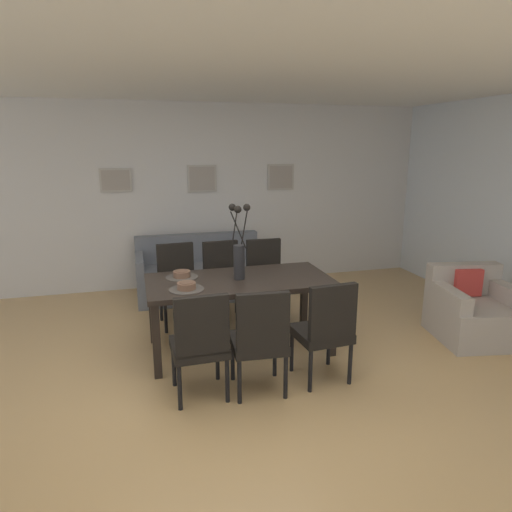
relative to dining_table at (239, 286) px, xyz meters
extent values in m
plane|color=tan|center=(-0.26, -0.88, -0.66)|extent=(9.00, 9.00, 0.00)
cube|color=silver|center=(-0.26, 2.37, 0.64)|extent=(9.00, 0.10, 2.60)
cube|color=white|center=(-0.26, -0.48, 1.98)|extent=(9.00, 7.20, 0.08)
cube|color=black|center=(0.00, 0.00, 0.05)|extent=(1.80, 0.89, 0.05)
cube|color=black|center=(0.84, 0.38, -0.32)|extent=(0.07, 0.07, 0.69)
cube|color=black|center=(-0.84, 0.38, -0.32)|extent=(0.07, 0.07, 0.69)
cube|color=black|center=(0.84, -0.38, -0.32)|extent=(0.07, 0.07, 0.69)
cube|color=black|center=(-0.84, -0.38, -0.32)|extent=(0.07, 0.07, 0.69)
cube|color=black|center=(-0.52, -0.75, -0.24)|extent=(0.45, 0.45, 0.08)
cube|color=black|center=(-0.51, -0.94, 0.02)|extent=(0.42, 0.07, 0.48)
cylinder|color=black|center=(-0.33, -0.56, -0.47)|extent=(0.04, 0.04, 0.38)
cylinder|color=black|center=(-0.71, -0.57, -0.47)|extent=(0.04, 0.04, 0.38)
cylinder|color=black|center=(-0.32, -0.94, -0.47)|extent=(0.04, 0.04, 0.38)
cylinder|color=black|center=(-0.70, -0.95, -0.47)|extent=(0.04, 0.04, 0.38)
cube|color=black|center=(-0.52, 0.79, -0.24)|extent=(0.47, 0.47, 0.08)
cube|color=black|center=(-0.53, 0.98, 0.02)|extent=(0.42, 0.09, 0.48)
cylinder|color=black|center=(-0.70, 0.59, -0.47)|extent=(0.04, 0.04, 0.38)
cylinder|color=black|center=(-0.32, 0.62, -0.47)|extent=(0.04, 0.04, 0.38)
cylinder|color=black|center=(-0.72, 0.97, -0.47)|extent=(0.04, 0.04, 0.38)
cylinder|color=black|center=(-0.34, 1.00, -0.47)|extent=(0.04, 0.04, 0.38)
cube|color=black|center=(-0.03, -0.80, -0.24)|extent=(0.47, 0.47, 0.08)
cube|color=black|center=(-0.04, -0.99, 0.02)|extent=(0.42, 0.09, 0.48)
cylinder|color=black|center=(0.17, -0.63, -0.47)|extent=(0.04, 0.04, 0.38)
cylinder|color=black|center=(-0.21, -0.60, -0.47)|extent=(0.04, 0.04, 0.38)
cylinder|color=black|center=(0.15, -1.01, -0.47)|extent=(0.04, 0.04, 0.38)
cylinder|color=black|center=(-0.23, -0.98, -0.47)|extent=(0.04, 0.04, 0.38)
cube|color=black|center=(0.01, 0.78, -0.24)|extent=(0.47, 0.47, 0.08)
cube|color=black|center=(0.00, 0.97, 0.02)|extent=(0.42, 0.09, 0.48)
cylinder|color=black|center=(-0.17, 0.58, -0.47)|extent=(0.04, 0.04, 0.38)
cylinder|color=black|center=(0.21, 0.60, -0.47)|extent=(0.04, 0.04, 0.38)
cylinder|color=black|center=(-0.19, 0.96, -0.47)|extent=(0.04, 0.04, 0.38)
cylinder|color=black|center=(0.19, 0.98, -0.47)|extent=(0.04, 0.04, 0.38)
cube|color=black|center=(0.55, -0.76, -0.24)|extent=(0.47, 0.47, 0.08)
cube|color=black|center=(0.57, -0.95, 0.02)|extent=(0.42, 0.09, 0.48)
cylinder|color=black|center=(0.73, -0.56, -0.47)|extent=(0.04, 0.04, 0.38)
cylinder|color=black|center=(0.35, -0.59, -0.47)|extent=(0.04, 0.04, 0.38)
cylinder|color=black|center=(0.76, -0.94, -0.47)|extent=(0.04, 0.04, 0.38)
cylinder|color=black|center=(0.38, -0.97, -0.47)|extent=(0.04, 0.04, 0.38)
cube|color=black|center=(0.52, 0.75, -0.24)|extent=(0.44, 0.44, 0.08)
cube|color=black|center=(0.52, 0.94, 0.02)|extent=(0.42, 0.06, 0.48)
cylinder|color=black|center=(0.33, 0.57, -0.47)|extent=(0.04, 0.04, 0.38)
cylinder|color=black|center=(0.71, 0.56, -0.47)|extent=(0.04, 0.04, 0.38)
cylinder|color=black|center=(0.33, 0.95, -0.47)|extent=(0.04, 0.04, 0.38)
cylinder|color=black|center=(0.71, 0.94, -0.47)|extent=(0.04, 0.04, 0.38)
cylinder|color=#232326|center=(0.00, 0.00, 0.25)|extent=(0.11, 0.11, 0.34)
cylinder|color=black|center=(0.06, 0.02, 0.58)|extent=(0.05, 0.12, 0.37)
sphere|color=black|center=(0.09, 0.03, 0.78)|extent=(0.07, 0.07, 0.07)
cylinder|color=black|center=(-0.03, 0.05, 0.58)|extent=(0.08, 0.05, 0.38)
sphere|color=black|center=(-0.05, 0.08, 0.78)|extent=(0.07, 0.07, 0.07)
cylinder|color=black|center=(-0.02, -0.06, 0.58)|extent=(0.15, 0.06, 0.36)
sphere|color=black|center=(-0.03, -0.09, 0.78)|extent=(0.07, 0.07, 0.07)
cylinder|color=#4C4742|center=(-0.54, -0.20, 0.08)|extent=(0.32, 0.32, 0.01)
cylinder|color=brown|center=(-0.54, -0.20, 0.11)|extent=(0.17, 0.17, 0.06)
cylinder|color=brown|center=(-0.54, -0.20, 0.13)|extent=(0.13, 0.13, 0.04)
cylinder|color=#4C4742|center=(-0.54, 0.20, 0.08)|extent=(0.32, 0.32, 0.01)
cylinder|color=brown|center=(-0.54, 0.20, 0.11)|extent=(0.17, 0.17, 0.06)
cylinder|color=brown|center=(-0.54, 0.20, 0.13)|extent=(0.13, 0.13, 0.04)
cube|color=slate|center=(-0.12, 1.77, -0.45)|extent=(1.73, 0.84, 0.42)
cube|color=slate|center=(-0.12, 2.11, -0.05)|extent=(1.73, 0.16, 0.38)
cube|color=slate|center=(0.69, 1.77, -0.14)|extent=(0.10, 0.84, 0.20)
cube|color=slate|center=(-0.94, 1.77, -0.14)|extent=(0.10, 0.84, 0.20)
cube|color=#ADA399|center=(2.48, -0.43, -0.46)|extent=(0.93, 0.93, 0.40)
cube|color=#ADA399|center=(2.53, -0.11, -0.09)|extent=(0.82, 0.30, 0.35)
cube|color=#ADA399|center=(2.80, -0.51, -0.17)|extent=(0.26, 0.69, 0.18)
cube|color=#ADA399|center=(2.15, -0.39, -0.17)|extent=(0.26, 0.69, 0.18)
cube|color=#C63833|center=(2.51, -0.21, -0.10)|extent=(0.31, 0.13, 0.30)
cube|color=#B2ADA3|center=(-1.18, 2.30, 0.90)|extent=(0.42, 0.02, 0.32)
cube|color=#9E9389|center=(-1.18, 2.28, 0.90)|extent=(0.37, 0.01, 0.27)
cube|color=#B2ADA3|center=(0.00, 2.30, 0.90)|extent=(0.41, 0.02, 0.38)
cube|color=#9E9389|center=(0.00, 2.28, 0.90)|extent=(0.36, 0.01, 0.33)
cube|color=#B2ADA3|center=(1.18, 2.30, 0.90)|extent=(0.40, 0.02, 0.38)
cube|color=#9E9389|center=(1.18, 2.28, 0.90)|extent=(0.35, 0.01, 0.33)
camera|label=1|loc=(-0.95, -4.13, 1.36)|focal=31.50mm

